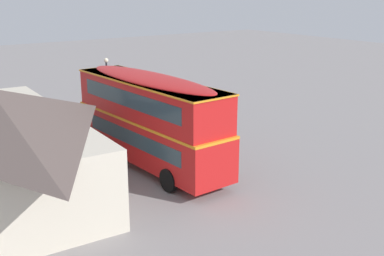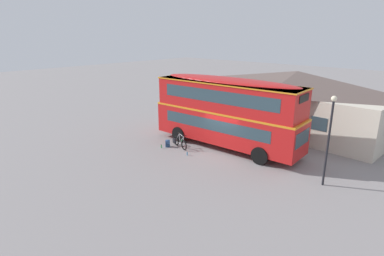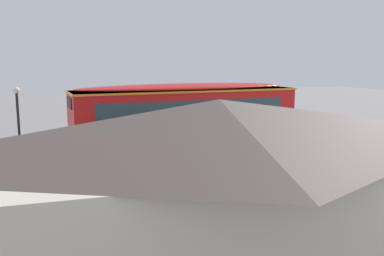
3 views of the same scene
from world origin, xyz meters
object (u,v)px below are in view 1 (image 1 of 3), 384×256
object	(u,v)px
touring_bicycle	(211,163)
backpack_on_ground	(227,167)
double_decker_bus	(150,117)
street_lamp	(107,87)
water_bottle_green_metal	(236,169)
water_bottle_blue_sports	(206,157)

from	to	relation	value
touring_bicycle	backpack_on_ground	xyz separation A→B (m)	(-0.67, -0.48, -0.11)
double_decker_bus	street_lamp	distance (m)	7.25
touring_bicycle	water_bottle_green_metal	size ratio (longest dim) A/B	6.94
water_bottle_blue_sports	street_lamp	size ratio (longest dim) A/B	0.05
double_decker_bus	street_lamp	world-z (taller)	double_decker_bus
double_decker_bus	touring_bicycle	world-z (taller)	double_decker_bus
water_bottle_blue_sports	touring_bicycle	bearing A→B (deg)	153.22
water_bottle_green_metal	touring_bicycle	bearing A→B (deg)	48.78
touring_bicycle	backpack_on_ground	distance (m)	0.83
double_decker_bus	water_bottle_green_metal	world-z (taller)	double_decker_bus
street_lamp	backpack_on_ground	bearing A→B (deg)	-171.43
water_bottle_blue_sports	street_lamp	world-z (taller)	street_lamp
double_decker_bus	backpack_on_ground	world-z (taller)	double_decker_bus
double_decker_bus	street_lamp	xyz separation A→B (m)	(7.15, -1.16, 0.26)
double_decker_bus	backpack_on_ground	distance (m)	4.66
backpack_on_ground	street_lamp	world-z (taller)	street_lamp
double_decker_bus	water_bottle_blue_sports	distance (m)	3.96
touring_bicycle	street_lamp	size ratio (longest dim) A/B	0.36
touring_bicycle	water_bottle_green_metal	world-z (taller)	touring_bicycle
touring_bicycle	water_bottle_green_metal	xyz separation A→B (m)	(-0.82, -0.94, -0.26)
touring_bicycle	water_bottle_green_metal	distance (m)	1.27
double_decker_bus	water_bottle_blue_sports	size ratio (longest dim) A/B	41.66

